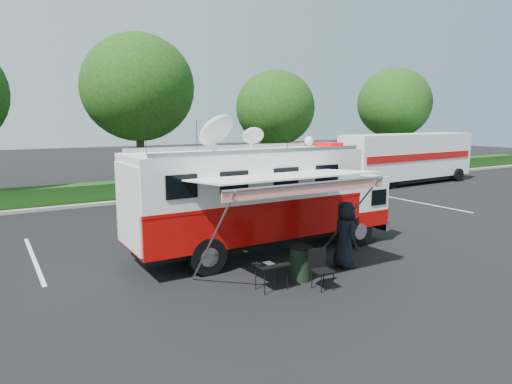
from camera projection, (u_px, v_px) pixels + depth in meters
ground_plane at (264, 252)px, 14.82m from camera, size 120.00×120.00×0.00m
back_border at (159, 106)px, 25.52m from camera, size 60.00×6.14×8.87m
stall_lines at (210, 234)px, 17.11m from camera, size 24.12×5.50×0.01m
command_truck at (262, 197)px, 14.50m from camera, size 8.81×2.43×4.23m
awning at (287, 179)px, 11.82m from camera, size 4.81×2.50×2.91m
person at (344, 267)px, 13.29m from camera, size 0.76×1.04×1.94m
folding_table at (272, 265)px, 11.43m from camera, size 0.82×0.58×0.70m
folding_chair at (320, 265)px, 11.57m from camera, size 0.55×0.57×1.01m
trash_bin at (301, 263)px, 12.18m from camera, size 0.62×0.62×0.93m
semi_trailer at (408, 158)px, 30.02m from camera, size 10.77×2.76×3.29m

